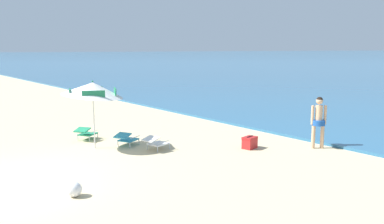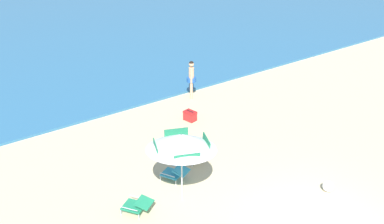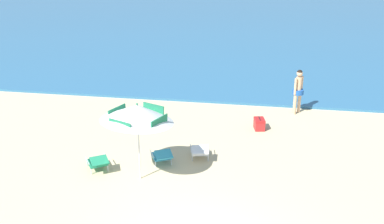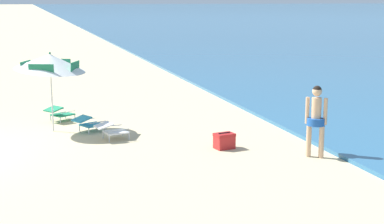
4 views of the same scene
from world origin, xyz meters
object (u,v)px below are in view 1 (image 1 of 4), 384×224
object	(u,v)px
lounge_chair_under_umbrella	(126,138)
person_standing_near_shore	(319,119)
cooler_box	(250,143)
beach_umbrella_striped_main	(93,89)
lounge_chair_beside_umbrella	(86,133)
beach_ball	(74,189)
lounge_chair_facing_sea	(156,142)

from	to	relation	value
lounge_chair_under_umbrella	person_standing_near_shore	world-z (taller)	person_standing_near_shore
cooler_box	beach_umbrella_striped_main	bearing A→B (deg)	-128.34
lounge_chair_beside_umbrella	person_standing_near_shore	world-z (taller)	person_standing_near_shore
beach_umbrella_striped_main	lounge_chair_under_umbrella	size ratio (longest dim) A/B	2.88
cooler_box	person_standing_near_shore	bearing A→B (deg)	52.72
person_standing_near_shore	beach_ball	world-z (taller)	person_standing_near_shore
beach_umbrella_striped_main	lounge_chair_under_umbrella	xyz separation A→B (m)	(0.41, 0.98, -1.73)
lounge_chair_beside_umbrella	person_standing_near_shore	xyz separation A→B (m)	(6.01, 5.68, 0.74)
lounge_chair_facing_sea	person_standing_near_shore	world-z (taller)	person_standing_near_shore
lounge_chair_beside_umbrella	beach_ball	size ratio (longest dim) A/B	2.85
lounge_chair_under_umbrella	lounge_chair_facing_sea	world-z (taller)	lounge_chair_under_umbrella
person_standing_near_shore	lounge_chair_under_umbrella	bearing A→B (deg)	-130.47
lounge_chair_under_umbrella	lounge_chair_beside_umbrella	xyz separation A→B (m)	(-1.77, -0.71, 0.00)
lounge_chair_facing_sea	cooler_box	distance (m)	3.17
lounge_chair_under_umbrella	cooler_box	xyz separation A→B (m)	(2.84, 3.13, -0.08)
lounge_chair_under_umbrella	beach_ball	xyz separation A→B (m)	(3.47, -3.25, -0.10)
person_standing_near_shore	cooler_box	distance (m)	2.44
lounge_chair_under_umbrella	person_standing_near_shore	size ratio (longest dim) A/B	0.57
lounge_chair_under_umbrella	lounge_chair_facing_sea	size ratio (longest dim) A/B	1.06
lounge_chair_beside_umbrella	cooler_box	world-z (taller)	lounge_chair_beside_umbrella
lounge_chair_beside_umbrella	beach_ball	world-z (taller)	lounge_chair_beside_umbrella
lounge_chair_under_umbrella	lounge_chair_beside_umbrella	bearing A→B (deg)	-158.00
lounge_chair_facing_sea	beach_ball	xyz separation A→B (m)	(2.39, -3.75, -0.10)
person_standing_near_shore	beach_ball	xyz separation A→B (m)	(-0.76, -8.21, -0.84)
beach_ball	cooler_box	bearing A→B (deg)	95.66
person_standing_near_shore	beach_ball	size ratio (longest dim) A/B	5.03
beach_ball	beach_umbrella_striped_main	bearing A→B (deg)	149.73
beach_umbrella_striped_main	cooler_box	xyz separation A→B (m)	(3.25, 4.11, -1.81)
beach_ball	lounge_chair_facing_sea	bearing A→B (deg)	122.49
beach_umbrella_striped_main	cooler_box	size ratio (longest dim) A/B	5.17
lounge_chair_under_umbrella	person_standing_near_shore	distance (m)	6.57
lounge_chair_under_umbrella	lounge_chair_facing_sea	distance (m)	1.20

